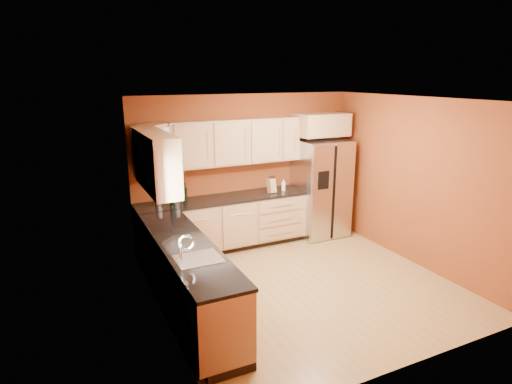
# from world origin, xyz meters

# --- Properties ---
(floor) EXTENTS (4.00, 4.00, 0.00)m
(floor) POSITION_xyz_m (0.00, 0.00, 0.00)
(floor) COLOR #A98041
(floor) RESTS_ON ground
(ceiling) EXTENTS (4.00, 4.00, 0.00)m
(ceiling) POSITION_xyz_m (0.00, 0.00, 2.60)
(ceiling) COLOR silver
(ceiling) RESTS_ON wall_back
(wall_back) EXTENTS (4.00, 0.04, 2.60)m
(wall_back) POSITION_xyz_m (0.00, 2.00, 1.30)
(wall_back) COLOR brown
(wall_back) RESTS_ON floor
(wall_front) EXTENTS (4.00, 0.04, 2.60)m
(wall_front) POSITION_xyz_m (0.00, -2.00, 1.30)
(wall_front) COLOR brown
(wall_front) RESTS_ON floor
(wall_left) EXTENTS (0.04, 4.00, 2.60)m
(wall_left) POSITION_xyz_m (-2.00, 0.00, 1.30)
(wall_left) COLOR brown
(wall_left) RESTS_ON floor
(wall_right) EXTENTS (0.04, 4.00, 2.60)m
(wall_right) POSITION_xyz_m (2.00, 0.00, 1.30)
(wall_right) COLOR brown
(wall_right) RESTS_ON floor
(base_cabinets_back) EXTENTS (2.90, 0.60, 0.88)m
(base_cabinets_back) POSITION_xyz_m (-0.55, 1.70, 0.44)
(base_cabinets_back) COLOR #9F774D
(base_cabinets_back) RESTS_ON floor
(base_cabinets_left) EXTENTS (0.60, 2.80, 0.88)m
(base_cabinets_left) POSITION_xyz_m (-1.70, 0.00, 0.44)
(base_cabinets_left) COLOR #9F774D
(base_cabinets_left) RESTS_ON floor
(countertop_back) EXTENTS (2.90, 0.62, 0.04)m
(countertop_back) POSITION_xyz_m (-0.55, 1.69, 0.90)
(countertop_back) COLOR black
(countertop_back) RESTS_ON base_cabinets_back
(countertop_left) EXTENTS (0.62, 2.80, 0.04)m
(countertop_left) POSITION_xyz_m (-1.69, 0.00, 0.90)
(countertop_left) COLOR black
(countertop_left) RESTS_ON base_cabinets_left
(upper_cabinets_back) EXTENTS (2.30, 0.33, 0.75)m
(upper_cabinets_back) POSITION_xyz_m (-0.25, 1.83, 1.83)
(upper_cabinets_back) COLOR #9F774D
(upper_cabinets_back) RESTS_ON wall_back
(upper_cabinets_left) EXTENTS (0.33, 1.35, 0.75)m
(upper_cabinets_left) POSITION_xyz_m (-1.83, 0.72, 1.83)
(upper_cabinets_left) COLOR #9F774D
(upper_cabinets_left) RESTS_ON wall_left
(corner_upper_cabinet) EXTENTS (0.67, 0.67, 0.75)m
(corner_upper_cabinet) POSITION_xyz_m (-1.67, 1.67, 1.83)
(corner_upper_cabinet) COLOR #9F774D
(corner_upper_cabinet) RESTS_ON wall_back
(over_fridge_cabinet) EXTENTS (0.92, 0.60, 0.40)m
(over_fridge_cabinet) POSITION_xyz_m (1.35, 1.70, 2.05)
(over_fridge_cabinet) COLOR #9F774D
(over_fridge_cabinet) RESTS_ON wall_back
(refrigerator) EXTENTS (0.90, 0.75, 1.78)m
(refrigerator) POSITION_xyz_m (1.35, 1.62, 0.89)
(refrigerator) COLOR #B0B1B5
(refrigerator) RESTS_ON floor
(window) EXTENTS (0.03, 0.90, 1.00)m
(window) POSITION_xyz_m (-1.98, -0.50, 1.55)
(window) COLOR white
(window) RESTS_ON wall_left
(sink_faucet) EXTENTS (0.50, 0.42, 0.30)m
(sink_faucet) POSITION_xyz_m (-1.69, -0.50, 1.07)
(sink_faucet) COLOR silver
(sink_faucet) RESTS_ON countertop_left
(canister_left) EXTENTS (0.15, 0.15, 0.21)m
(canister_left) POSITION_xyz_m (-1.34, 1.70, 1.03)
(canister_left) COLOR #B0B1B5
(canister_left) RESTS_ON countertop_back
(canister_right) EXTENTS (0.13, 0.13, 0.18)m
(canister_right) POSITION_xyz_m (-1.63, 1.67, 1.01)
(canister_right) COLOR #B0B1B5
(canister_right) RESTS_ON countertop_back
(wine_bottle_a) EXTENTS (0.09, 0.09, 0.33)m
(wine_bottle_a) POSITION_xyz_m (-1.20, 1.70, 1.09)
(wine_bottle_a) COLOR black
(wine_bottle_a) RESTS_ON countertop_back
(wine_bottle_b) EXTENTS (0.09, 0.09, 0.34)m
(wine_bottle_b) POSITION_xyz_m (-1.43, 1.65, 1.09)
(wine_bottle_b) COLOR black
(wine_bottle_b) RESTS_ON countertop_back
(knife_block) EXTENTS (0.14, 0.13, 0.25)m
(knife_block) POSITION_xyz_m (0.34, 1.64, 1.04)
(knife_block) COLOR tan
(knife_block) RESTS_ON countertop_back
(soap_dispenser) EXTENTS (0.09, 0.09, 0.20)m
(soap_dispenser) POSITION_xyz_m (0.58, 1.66, 1.02)
(soap_dispenser) COLOR white
(soap_dispenser) RESTS_ON countertop_back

